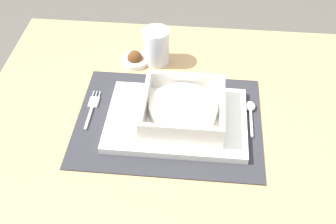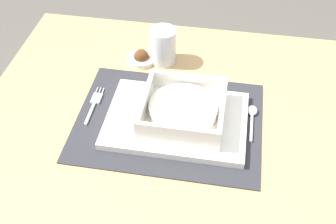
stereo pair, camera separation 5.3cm
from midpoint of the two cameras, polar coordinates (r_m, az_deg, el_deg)
name	(u,v)px [view 2 (the right image)]	position (r m, az deg, el deg)	size (l,w,h in m)	color
dining_table	(171,145)	(1.10, 1.74, -4.41)	(0.89, 0.72, 0.76)	tan
placemat	(168,121)	(0.99, 1.52, -1.22)	(0.42, 0.32, 0.00)	#2D2D33
serving_plate	(176,120)	(0.98, 2.64, -1.09)	(0.31, 0.22, 0.02)	white
porridge_bowl	(183,110)	(0.97, 3.52, 0.16)	(0.18, 0.18, 0.05)	white
fork	(95,103)	(1.04, -8.09, 1.17)	(0.02, 0.13, 0.00)	silver
spoon	(252,114)	(1.02, 12.34, -0.31)	(0.02, 0.11, 0.01)	silver
butter_knife	(237,137)	(0.97, 10.46, -3.32)	(0.01, 0.14, 0.01)	black
bread_knife	(226,131)	(0.98, 9.07, -2.54)	(0.01, 0.14, 0.01)	#59331E
drinking_glass	(163,48)	(1.14, 0.67, 8.34)	(0.07, 0.07, 0.09)	white
condiment_saucer	(141,58)	(1.16, -2.17, 7.01)	(0.07, 0.07, 0.04)	white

